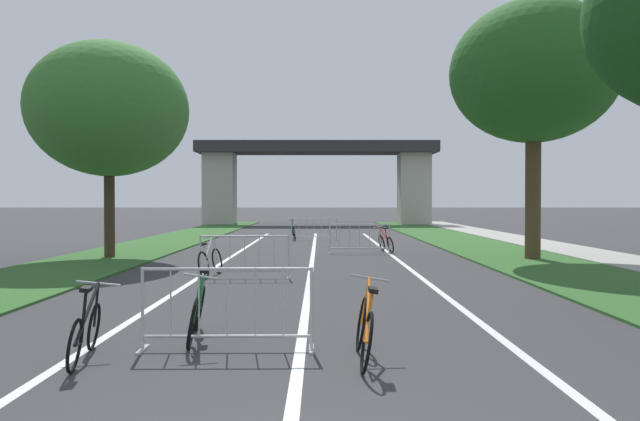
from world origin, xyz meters
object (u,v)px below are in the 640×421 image
(crowd_barrier_third, at_px, (357,239))
(crowd_barrier_fourth, at_px, (312,229))
(crowd_barrier_second, at_px, (242,257))
(crowd_barrier_nearest, at_px, (225,310))
(bicycle_red_3, at_px, (383,242))
(tree_left_pine_near, at_px, (106,110))
(bicycle_orange_0, at_px, (362,329))
(bicycle_silver_2, at_px, (208,261))
(tree_right_oak_near, at_px, (531,73))
(bicycle_black_1, at_px, (83,331))
(bicycle_green_5, at_px, (195,312))
(bicycle_teal_4, at_px, (291,231))

(crowd_barrier_third, bearing_deg, crowd_barrier_fourth, 104.22)
(crowd_barrier_third, bearing_deg, crowd_barrier_second, -115.84)
(crowd_barrier_nearest, relative_size, bicycle_red_3, 1.34)
(tree_left_pine_near, height_order, bicycle_orange_0, tree_left_pine_near)
(crowd_barrier_second, height_order, bicycle_silver_2, crowd_barrier_second)
(tree_right_oak_near, xyz_separation_m, crowd_barrier_second, (-8.58, -4.36, -5.40))
(bicycle_silver_2, bearing_deg, crowd_barrier_second, -15.89)
(crowd_barrier_fourth, bearing_deg, crowd_barrier_third, -75.78)
(crowd_barrier_nearest, distance_m, crowd_barrier_fourth, 20.10)
(tree_left_pine_near, xyz_separation_m, crowd_barrier_fourth, (6.59, 8.49, -4.33))
(tree_right_oak_near, relative_size, crowd_barrier_second, 3.72)
(bicycle_black_1, height_order, bicycle_silver_2, bicycle_silver_2)
(crowd_barrier_nearest, height_order, bicycle_green_5, crowd_barrier_nearest)
(bicycle_silver_2, bearing_deg, bicycle_orange_0, -58.07)
(tree_left_pine_near, distance_m, bicycle_teal_4, 11.46)
(tree_left_pine_near, relative_size, bicycle_silver_2, 4.23)
(crowd_barrier_nearest, bearing_deg, crowd_barrier_third, 79.06)
(crowd_barrier_fourth, distance_m, bicycle_green_5, 19.56)
(bicycle_black_1, xyz_separation_m, bicycle_silver_2, (0.03, 7.58, 0.02))
(tree_right_oak_near, bearing_deg, bicycle_teal_4, 130.24)
(tree_right_oak_near, distance_m, crowd_barrier_fourth, 12.65)
(crowd_barrier_third, xyz_separation_m, crowd_barrier_fourth, (-1.70, 6.69, 0.00))
(bicycle_silver_2, bearing_deg, bicycle_red_3, 61.75)
(crowd_barrier_third, distance_m, bicycle_teal_4, 7.65)
(crowd_barrier_third, xyz_separation_m, bicycle_black_1, (-4.18, -13.86, -0.16))
(crowd_barrier_nearest, bearing_deg, bicycle_silver_2, 102.41)
(crowd_barrier_third, relative_size, bicycle_red_3, 1.34)
(tree_left_pine_near, height_order, crowd_barrier_third, tree_left_pine_near)
(tree_left_pine_near, relative_size, bicycle_green_5, 4.05)
(crowd_barrier_nearest, height_order, crowd_barrier_second, same)
(tree_left_pine_near, bearing_deg, crowd_barrier_second, -44.11)
(bicycle_red_3, distance_m, bicycle_teal_4, 7.56)
(bicycle_green_5, bearing_deg, tree_left_pine_near, -71.74)
(crowd_barrier_fourth, relative_size, bicycle_silver_2, 1.32)
(tree_left_pine_near, height_order, bicycle_red_3, tree_left_pine_near)
(crowd_barrier_second, xyz_separation_m, bicycle_red_3, (4.24, 7.25, -0.17))
(tree_right_oak_near, xyz_separation_m, bicycle_red_3, (-4.34, 2.89, -5.57))
(tree_right_oak_near, relative_size, bicycle_teal_4, 4.74)
(crowd_barrier_third, relative_size, bicycle_orange_0, 1.31)
(tree_right_oak_near, height_order, crowd_barrier_third, tree_right_oak_near)
(crowd_barrier_third, relative_size, bicycle_teal_4, 1.27)
(bicycle_orange_0, distance_m, bicycle_red_3, 14.57)
(crowd_barrier_second, relative_size, bicycle_silver_2, 1.32)
(bicycle_black_1, distance_m, bicycle_red_3, 15.32)
(tree_left_pine_near, height_order, tree_right_oak_near, tree_right_oak_near)
(crowd_barrier_third, bearing_deg, bicycle_teal_4, 110.63)
(tree_left_pine_near, height_order, bicycle_green_5, tree_left_pine_near)
(bicycle_orange_0, bearing_deg, crowd_barrier_nearest, 164.18)
(tree_left_pine_near, distance_m, crowd_barrier_second, 8.26)
(crowd_barrier_fourth, height_order, bicycle_teal_4, crowd_barrier_fourth)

